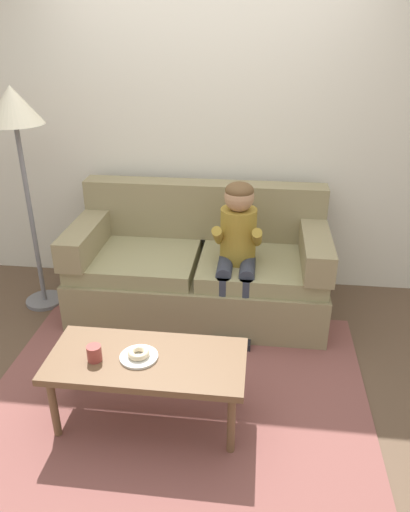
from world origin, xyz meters
TOP-DOWN VIEW (x-y plane):
  - ground at (0.00, 0.00)m, footprint 10.00×10.00m
  - wall_back at (0.00, 1.40)m, footprint 8.00×0.10m
  - area_rug at (0.00, -0.25)m, footprint 2.32×2.00m
  - couch at (0.00, 0.85)m, footprint 1.92×0.90m
  - coffee_table at (-0.13, -0.42)m, footprint 1.09×0.50m
  - person_child at (0.30, 0.64)m, footprint 0.34×0.58m
  - plate at (-0.17, -0.42)m, footprint 0.21×0.21m
  - donut at (-0.17, -0.42)m, footprint 0.14×0.14m
  - mug at (-0.40, -0.47)m, footprint 0.08×0.08m
  - toy_controller at (-0.66, 0.14)m, footprint 0.23×0.09m
  - floor_lamp at (-1.28, 0.76)m, footprint 0.41×0.41m

SIDE VIEW (x-z plane):
  - ground at x=0.00m, z-range 0.00..0.00m
  - area_rug at x=0.00m, z-range 0.00..0.01m
  - toy_controller at x=-0.66m, z-range 0.00..0.05m
  - couch at x=0.00m, z-range -0.13..0.82m
  - coffee_table at x=-0.13m, z-range 0.17..0.61m
  - plate at x=-0.17m, z-range 0.44..0.45m
  - donut at x=-0.17m, z-range 0.45..0.49m
  - mug at x=-0.40m, z-range 0.44..0.53m
  - person_child at x=0.30m, z-range 0.12..1.22m
  - wall_back at x=0.00m, z-range 0.00..2.80m
  - floor_lamp at x=-1.28m, z-range 0.60..2.31m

